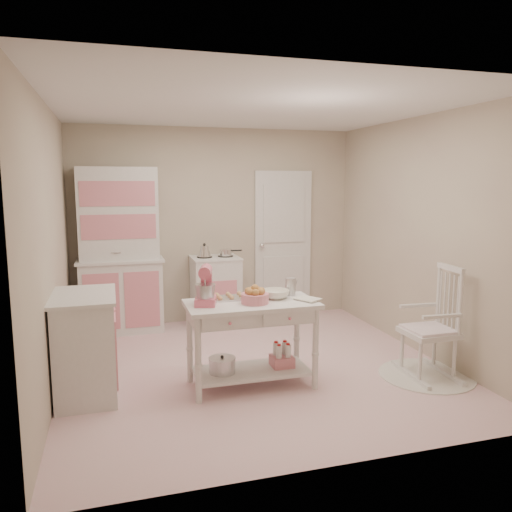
{
  "coord_description": "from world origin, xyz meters",
  "views": [
    {
      "loc": [
        -1.37,
        -4.73,
        1.89
      ],
      "look_at": [
        0.02,
        0.05,
        1.15
      ],
      "focal_mm": 35.0,
      "sensor_mm": 36.0,
      "label": 1
    }
  ],
  "objects_px": {
    "base_cabinet": "(86,345)",
    "stand_mixer": "(205,286)",
    "hutch": "(120,251)",
    "stove": "(216,291)",
    "work_table": "(251,344)",
    "bread_basket": "(255,298)",
    "rocking_chair": "(429,322)"
  },
  "relations": [
    {
      "from": "stand_mixer",
      "to": "bread_basket",
      "type": "height_order",
      "value": "stand_mixer"
    },
    {
      "from": "stand_mixer",
      "to": "hutch",
      "type": "bearing_deg",
      "value": 124.11
    },
    {
      "from": "rocking_chair",
      "to": "work_table",
      "type": "xyz_separation_m",
      "value": [
        -1.72,
        0.27,
        -0.15
      ]
    },
    {
      "from": "work_table",
      "to": "stand_mixer",
      "type": "xyz_separation_m",
      "value": [
        -0.42,
        0.02,
        0.57
      ]
    },
    {
      "from": "rocking_chair",
      "to": "work_table",
      "type": "distance_m",
      "value": 1.74
    },
    {
      "from": "stand_mixer",
      "to": "work_table",
      "type": "bearing_deg",
      "value": 12.96
    },
    {
      "from": "hutch",
      "to": "bread_basket",
      "type": "distance_m",
      "value": 2.44
    },
    {
      "from": "hutch",
      "to": "stove",
      "type": "bearing_deg",
      "value": -2.39
    },
    {
      "from": "base_cabinet",
      "to": "rocking_chair",
      "type": "relative_size",
      "value": 0.84
    },
    {
      "from": "stove",
      "to": "base_cabinet",
      "type": "xyz_separation_m",
      "value": [
        -1.55,
        -1.84,
        0.0
      ]
    },
    {
      "from": "hutch",
      "to": "base_cabinet",
      "type": "bearing_deg",
      "value": -100.48
    },
    {
      "from": "rocking_chair",
      "to": "bread_basket",
      "type": "bearing_deg",
      "value": 176.57
    },
    {
      "from": "stove",
      "to": "base_cabinet",
      "type": "height_order",
      "value": "same"
    },
    {
      "from": "hutch",
      "to": "bread_basket",
      "type": "xyz_separation_m",
      "value": [
        1.13,
        -2.16,
        -0.19
      ]
    },
    {
      "from": "stand_mixer",
      "to": "base_cabinet",
      "type": "bearing_deg",
      "value": -174.71
    },
    {
      "from": "rocking_chair",
      "to": "stove",
      "type": "bearing_deg",
      "value": 128.93
    },
    {
      "from": "hutch",
      "to": "stand_mixer",
      "type": "xyz_separation_m",
      "value": [
        0.69,
        -2.09,
        -0.07
      ]
    },
    {
      "from": "stove",
      "to": "rocking_chair",
      "type": "distance_m",
      "value": 2.84
    },
    {
      "from": "base_cabinet",
      "to": "work_table",
      "type": "relative_size",
      "value": 0.77
    },
    {
      "from": "stove",
      "to": "rocking_chair",
      "type": "bearing_deg",
      "value": -54.94
    },
    {
      "from": "rocking_chair",
      "to": "work_table",
      "type": "bearing_deg",
      "value": 175.02
    },
    {
      "from": "base_cabinet",
      "to": "bread_basket",
      "type": "relative_size",
      "value": 3.68
    },
    {
      "from": "rocking_chair",
      "to": "work_table",
      "type": "height_order",
      "value": "rocking_chair"
    },
    {
      "from": "stove",
      "to": "base_cabinet",
      "type": "distance_m",
      "value": 2.41
    },
    {
      "from": "work_table",
      "to": "stove",
      "type": "bearing_deg",
      "value": 87.61
    },
    {
      "from": "rocking_chair",
      "to": "hutch",
      "type": "bearing_deg",
      "value": 143.89
    },
    {
      "from": "bread_basket",
      "to": "base_cabinet",
      "type": "bearing_deg",
      "value": 170.0
    },
    {
      "from": "rocking_chair",
      "to": "bread_basket",
      "type": "height_order",
      "value": "rocking_chair"
    },
    {
      "from": "work_table",
      "to": "bread_basket",
      "type": "distance_m",
      "value": 0.45
    },
    {
      "from": "stand_mixer",
      "to": "bread_basket",
      "type": "xyz_separation_m",
      "value": [
        0.44,
        -0.07,
        -0.12
      ]
    },
    {
      "from": "hutch",
      "to": "base_cabinet",
      "type": "relative_size",
      "value": 2.26
    },
    {
      "from": "base_cabinet",
      "to": "stand_mixer",
      "type": "relative_size",
      "value": 2.71
    }
  ]
}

